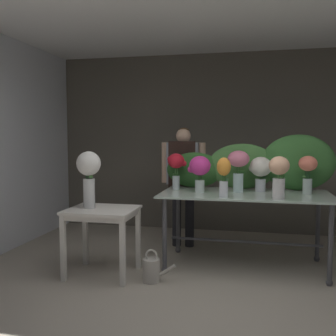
{
  "coord_description": "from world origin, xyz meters",
  "views": [
    {
      "loc": [
        0.35,
        -2.9,
        1.51
      ],
      "look_at": [
        -0.56,
        1.25,
        1.16
      ],
      "focal_mm": 41.38,
      "sensor_mm": 36.0,
      "label": 1
    }
  ],
  "objects_px": {
    "display_table_glass": "(245,204)",
    "vase_rosy_roses": "(238,165)",
    "vase_sunset_dahlias": "(224,174)",
    "vase_magenta_lilies": "(200,169)",
    "vase_coral_ranunculus": "(308,170)",
    "vase_peach_carnations": "(279,174)",
    "vase_ivory_freesia": "(261,170)",
    "vase_crimson_peonies": "(176,165)",
    "watering_can": "(152,270)",
    "florist": "(183,173)",
    "vase_white_roses_tall": "(89,173)",
    "side_table_white": "(102,217)"
  },
  "relations": [
    {
      "from": "display_table_glass",
      "to": "vase_rosy_roses",
      "type": "height_order",
      "value": "vase_rosy_roses"
    },
    {
      "from": "vase_sunset_dahlias",
      "to": "vase_magenta_lilies",
      "type": "distance_m",
      "value": 0.45
    },
    {
      "from": "display_table_glass",
      "to": "vase_coral_ranunculus",
      "type": "relative_size",
      "value": 4.44
    },
    {
      "from": "vase_peach_carnations",
      "to": "vase_coral_ranunculus",
      "type": "bearing_deg",
      "value": 51.6
    },
    {
      "from": "vase_ivory_freesia",
      "to": "vase_crimson_peonies",
      "type": "xyz_separation_m",
      "value": [
        -1.01,
        -0.03,
        0.04
      ]
    },
    {
      "from": "vase_rosy_roses",
      "to": "watering_can",
      "type": "relative_size",
      "value": 1.37
    },
    {
      "from": "vase_sunset_dahlias",
      "to": "florist",
      "type": "bearing_deg",
      "value": 120.68
    },
    {
      "from": "vase_sunset_dahlias",
      "to": "vase_crimson_peonies",
      "type": "distance_m",
      "value": 0.81
    },
    {
      "from": "vase_coral_ranunculus",
      "to": "vase_crimson_peonies",
      "type": "height_order",
      "value": "vase_crimson_peonies"
    },
    {
      "from": "display_table_glass",
      "to": "vase_magenta_lilies",
      "type": "relative_size",
      "value": 4.54
    },
    {
      "from": "display_table_glass",
      "to": "vase_ivory_freesia",
      "type": "height_order",
      "value": "vase_ivory_freesia"
    },
    {
      "from": "vase_ivory_freesia",
      "to": "vase_white_roses_tall",
      "type": "xyz_separation_m",
      "value": [
        -1.83,
        -0.77,
        -0.0
      ]
    },
    {
      "from": "vase_crimson_peonies",
      "to": "vase_white_roses_tall",
      "type": "relative_size",
      "value": 0.71
    },
    {
      "from": "vase_rosy_roses",
      "to": "vase_coral_ranunculus",
      "type": "bearing_deg",
      "value": 0.41
    },
    {
      "from": "display_table_glass",
      "to": "florist",
      "type": "bearing_deg",
      "value": 140.89
    },
    {
      "from": "vase_magenta_lilies",
      "to": "vase_ivory_freesia",
      "type": "height_order",
      "value": "vase_magenta_lilies"
    },
    {
      "from": "vase_coral_ranunculus",
      "to": "vase_rosy_roses",
      "type": "bearing_deg",
      "value": -179.59
    },
    {
      "from": "vase_peach_carnations",
      "to": "vase_rosy_roses",
      "type": "xyz_separation_m",
      "value": [
        -0.43,
        0.42,
        0.06
      ]
    },
    {
      "from": "vase_coral_ranunculus",
      "to": "vase_crimson_peonies",
      "type": "xyz_separation_m",
      "value": [
        -1.52,
        0.07,
        0.02
      ]
    },
    {
      "from": "vase_ivory_freesia",
      "to": "vase_peach_carnations",
      "type": "bearing_deg",
      "value": -71.85
    },
    {
      "from": "watering_can",
      "to": "vase_crimson_peonies",
      "type": "bearing_deg",
      "value": 83.52
    },
    {
      "from": "vase_peach_carnations",
      "to": "vase_magenta_lilies",
      "type": "height_order",
      "value": "vase_peach_carnations"
    },
    {
      "from": "vase_peach_carnations",
      "to": "vase_rosy_roses",
      "type": "distance_m",
      "value": 0.6
    },
    {
      "from": "vase_sunset_dahlias",
      "to": "vase_rosy_roses",
      "type": "xyz_separation_m",
      "value": [
        0.13,
        0.43,
        0.07
      ]
    },
    {
      "from": "display_table_glass",
      "to": "vase_ivory_freesia",
      "type": "xyz_separation_m",
      "value": [
        0.17,
        0.18,
        0.38
      ]
    },
    {
      "from": "vase_coral_ranunculus",
      "to": "vase_crimson_peonies",
      "type": "bearing_deg",
      "value": 177.18
    },
    {
      "from": "vase_coral_ranunculus",
      "to": "vase_ivory_freesia",
      "type": "distance_m",
      "value": 0.52
    },
    {
      "from": "display_table_glass",
      "to": "side_table_white",
      "type": "height_order",
      "value": "display_table_glass"
    },
    {
      "from": "vase_coral_ranunculus",
      "to": "vase_magenta_lilies",
      "type": "distance_m",
      "value": 1.21
    },
    {
      "from": "display_table_glass",
      "to": "vase_white_roses_tall",
      "type": "height_order",
      "value": "vase_white_roses_tall"
    },
    {
      "from": "vase_coral_ranunculus",
      "to": "vase_rosy_roses",
      "type": "relative_size",
      "value": 0.89
    },
    {
      "from": "vase_crimson_peonies",
      "to": "vase_rosy_roses",
      "type": "bearing_deg",
      "value": -6.12
    },
    {
      "from": "vase_sunset_dahlias",
      "to": "watering_can",
      "type": "xyz_separation_m",
      "value": [
        -0.71,
        -0.31,
        -0.98
      ]
    },
    {
      "from": "side_table_white",
      "to": "vase_rosy_roses",
      "type": "xyz_separation_m",
      "value": [
        1.42,
        0.66,
        0.54
      ]
    },
    {
      "from": "vase_sunset_dahlias",
      "to": "vase_coral_ranunculus",
      "type": "relative_size",
      "value": 0.99
    },
    {
      "from": "vase_sunset_dahlias",
      "to": "vase_coral_ranunculus",
      "type": "height_order",
      "value": "vase_coral_ranunculus"
    },
    {
      "from": "vase_sunset_dahlias",
      "to": "vase_ivory_freesia",
      "type": "bearing_deg",
      "value": 54.3
    },
    {
      "from": "vase_rosy_roses",
      "to": "watering_can",
      "type": "xyz_separation_m",
      "value": [
        -0.84,
        -0.74,
        -1.05
      ]
    },
    {
      "from": "vase_peach_carnations",
      "to": "vase_sunset_dahlias",
      "type": "height_order",
      "value": "vase_peach_carnations"
    },
    {
      "from": "vase_sunset_dahlias",
      "to": "vase_crimson_peonies",
      "type": "bearing_deg",
      "value": 140.15
    },
    {
      "from": "watering_can",
      "to": "florist",
      "type": "bearing_deg",
      "value": 86.4
    },
    {
      "from": "florist",
      "to": "vase_sunset_dahlias",
      "type": "relative_size",
      "value": 3.82
    },
    {
      "from": "vase_ivory_freesia",
      "to": "vase_rosy_roses",
      "type": "bearing_deg",
      "value": -157.02
    },
    {
      "from": "display_table_glass",
      "to": "vase_magenta_lilies",
      "type": "bearing_deg",
      "value": -176.22
    },
    {
      "from": "vase_ivory_freesia",
      "to": "watering_can",
      "type": "bearing_deg",
      "value": -142.29
    },
    {
      "from": "vase_ivory_freesia",
      "to": "vase_white_roses_tall",
      "type": "relative_size",
      "value": 0.66
    },
    {
      "from": "vase_ivory_freesia",
      "to": "vase_rosy_roses",
      "type": "height_order",
      "value": "vase_rosy_roses"
    },
    {
      "from": "vase_rosy_roses",
      "to": "vase_crimson_peonies",
      "type": "height_order",
      "value": "vase_rosy_roses"
    },
    {
      "from": "florist",
      "to": "vase_ivory_freesia",
      "type": "distance_m",
      "value": 1.14
    },
    {
      "from": "display_table_glass",
      "to": "vase_magenta_lilies",
      "type": "distance_m",
      "value": 0.66
    }
  ]
}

